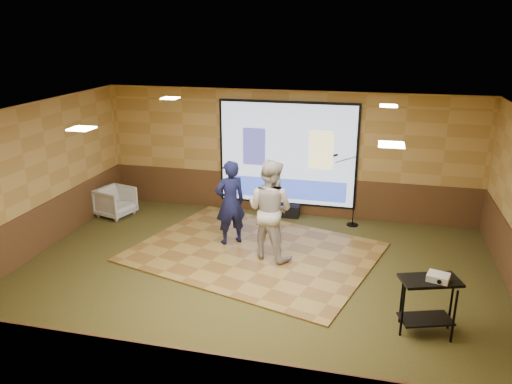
% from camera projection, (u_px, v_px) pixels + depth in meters
% --- Properties ---
extents(ground, '(9.00, 9.00, 0.00)m').
position_uv_depth(ground, '(252.00, 278.00, 9.14)').
color(ground, '#2C3A1A').
rests_on(ground, ground).
extents(room_shell, '(9.04, 7.04, 3.02)m').
position_uv_depth(room_shell, '(252.00, 169.00, 8.47)').
color(room_shell, tan).
rests_on(room_shell, ground).
extents(wainscot_back, '(9.00, 0.04, 0.95)m').
position_uv_depth(wainscot_back, '(287.00, 195.00, 12.19)').
color(wainscot_back, '#50331A').
rests_on(wainscot_back, ground).
extents(wainscot_front, '(9.00, 0.04, 0.95)m').
position_uv_depth(wainscot_front, '(180.00, 383.00, 5.78)').
color(wainscot_front, '#50331A').
rests_on(wainscot_front, ground).
extents(wainscot_left, '(0.04, 7.00, 0.95)m').
position_uv_depth(wainscot_left, '(36.00, 232.00, 9.98)').
color(wainscot_left, '#50331A').
rests_on(wainscot_left, ground).
extents(projector_screen, '(3.32, 0.06, 2.52)m').
position_uv_depth(projector_screen, '(287.00, 155.00, 11.83)').
color(projector_screen, black).
rests_on(projector_screen, room_shell).
extents(downlight_nw, '(0.32, 0.32, 0.02)m').
position_uv_depth(downlight_nw, '(170.00, 98.00, 10.34)').
color(downlight_nw, beige).
rests_on(downlight_nw, room_shell).
extents(downlight_ne, '(0.32, 0.32, 0.02)m').
position_uv_depth(downlight_ne, '(389.00, 106.00, 9.36)').
color(downlight_ne, beige).
rests_on(downlight_ne, room_shell).
extents(downlight_sw, '(0.32, 0.32, 0.02)m').
position_uv_depth(downlight_sw, '(82.00, 129.00, 7.30)').
color(downlight_sw, beige).
rests_on(downlight_sw, room_shell).
extents(downlight_se, '(0.32, 0.32, 0.02)m').
position_uv_depth(downlight_se, '(391.00, 145.00, 6.32)').
color(downlight_se, beige).
rests_on(downlight_se, room_shell).
extents(dance_floor, '(5.42, 4.66, 0.03)m').
position_uv_depth(dance_floor, '(254.00, 252.00, 10.17)').
color(dance_floor, olive).
rests_on(dance_floor, ground).
extents(player_left, '(0.78, 0.74, 1.79)m').
position_uv_depth(player_left, '(230.00, 203.00, 10.30)').
color(player_left, '#14163F').
rests_on(player_left, dance_floor).
extents(player_right, '(1.17, 1.04, 1.99)m').
position_uv_depth(player_right, '(270.00, 210.00, 9.62)').
color(player_right, '#BDB6AD').
rests_on(player_right, dance_floor).
extents(av_table, '(0.85, 0.45, 0.90)m').
position_uv_depth(av_table, '(428.00, 296.00, 7.35)').
color(av_table, black).
rests_on(av_table, ground).
extents(projector, '(0.36, 0.33, 0.10)m').
position_uv_depth(projector, '(438.00, 277.00, 7.21)').
color(projector, white).
rests_on(projector, av_table).
extents(mic_stand, '(0.66, 0.27, 1.69)m').
position_uv_depth(mic_stand, '(351.00, 205.00, 11.43)').
color(mic_stand, black).
rests_on(mic_stand, ground).
extents(banquet_chair, '(0.95, 0.94, 0.71)m').
position_uv_depth(banquet_chair, '(116.00, 202.00, 12.05)').
color(banquet_chair, gray).
rests_on(banquet_chair, ground).
extents(duffel_bag, '(0.47, 0.32, 0.28)m').
position_uv_depth(duffel_bag, '(290.00, 211.00, 12.06)').
color(duffel_bag, black).
rests_on(duffel_bag, ground).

